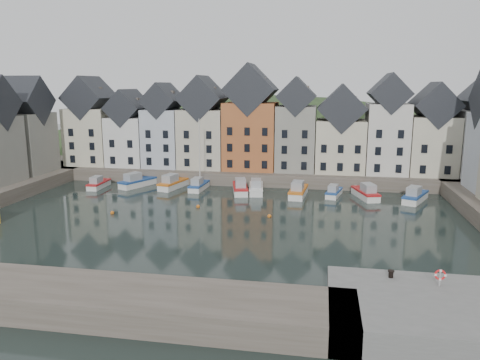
% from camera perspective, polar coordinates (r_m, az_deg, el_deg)
% --- Properties ---
extents(ground, '(260.00, 260.00, 0.00)m').
position_cam_1_polar(ground, '(54.91, -3.27, -5.69)').
color(ground, black).
rests_on(ground, ground).
extents(far_quay, '(90.00, 16.00, 2.00)m').
position_cam_1_polar(far_quay, '(83.33, 1.47, 0.99)').
color(far_quay, '#50483D').
rests_on(far_quay, ground).
extents(near_quay, '(18.00, 10.00, 2.00)m').
position_cam_1_polar(near_quay, '(35.90, 25.68, -14.80)').
color(near_quay, '#60605E').
rests_on(near_quay, ground).
extents(near_wall, '(50.00, 6.00, 2.00)m').
position_cam_1_polar(near_wall, '(39.60, -25.76, -12.31)').
color(near_wall, '#50483D').
rests_on(near_wall, ground).
extents(hillside, '(153.60, 70.40, 64.00)m').
position_cam_1_polar(hillside, '(113.00, 3.43, -6.10)').
color(hillside, '#213219').
rests_on(hillside, ground).
extents(far_terrace, '(72.37, 8.16, 17.78)m').
position_cam_1_polar(far_terrace, '(79.86, 3.58, 6.22)').
color(far_terrace, beige).
rests_on(far_terrace, far_quay).
extents(left_terrace, '(7.65, 17.00, 15.69)m').
position_cam_1_polar(left_terrace, '(80.89, -26.69, 5.09)').
color(left_terrace, gray).
rests_on(left_terrace, left_quay).
extents(mooring_buoys, '(20.50, 5.50, 0.50)m').
position_cam_1_polar(mooring_buoys, '(60.80, -5.79, -3.87)').
color(mooring_buoys, '#C96317').
rests_on(mooring_buoys, ground).
extents(boat_a, '(1.96, 5.74, 2.18)m').
position_cam_1_polar(boat_a, '(78.26, -16.89, -0.46)').
color(boat_a, silver).
rests_on(boat_a, ground).
extents(boat_b, '(4.66, 7.07, 2.61)m').
position_cam_1_polar(boat_b, '(77.59, -12.48, -0.24)').
color(boat_b, silver).
rests_on(boat_b, ground).
extents(boat_c, '(3.54, 7.07, 2.60)m').
position_cam_1_polar(boat_c, '(75.43, -8.18, -0.41)').
color(boat_c, silver).
rests_on(boat_c, ground).
extents(boat_d, '(2.12, 5.99, 11.29)m').
position_cam_1_polar(boat_d, '(73.75, -5.07, -0.65)').
color(boat_d, silver).
rests_on(boat_d, ground).
extents(boat_e, '(3.54, 7.03, 2.58)m').
position_cam_1_polar(boat_e, '(71.39, 0.03, -0.98)').
color(boat_e, silver).
rests_on(boat_e, ground).
extents(boat_f, '(2.92, 6.76, 2.51)m').
position_cam_1_polar(boat_f, '(71.44, 1.98, -0.99)').
color(boat_f, silver).
rests_on(boat_f, ground).
extents(boat_g, '(2.70, 7.07, 2.66)m').
position_cam_1_polar(boat_g, '(69.69, 7.11, -1.36)').
color(boat_g, silver).
rests_on(boat_g, ground).
extents(boat_h, '(2.74, 5.56, 2.05)m').
position_cam_1_polar(boat_h, '(70.59, 11.37, -1.49)').
color(boat_h, silver).
rests_on(boat_h, ground).
extents(boat_i, '(3.89, 6.96, 2.55)m').
position_cam_1_polar(boat_i, '(70.47, 15.09, -1.56)').
color(boat_i, silver).
rests_on(boat_i, ground).
extents(boat_j, '(4.65, 6.88, 2.55)m').
position_cam_1_polar(boat_j, '(70.50, 20.55, -1.90)').
color(boat_j, silver).
rests_on(boat_j, ground).
extents(mooring_bollard, '(0.48, 0.48, 0.56)m').
position_cam_1_polar(mooring_bollard, '(37.60, 17.93, -10.80)').
color(mooring_bollard, black).
rests_on(mooring_bollard, near_quay).
extents(life_ring_post, '(0.80, 0.17, 1.30)m').
position_cam_1_polar(life_ring_post, '(37.02, 23.21, -10.62)').
color(life_ring_post, gray).
rests_on(life_ring_post, near_quay).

